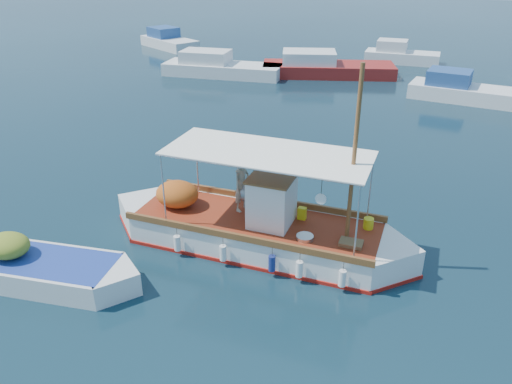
% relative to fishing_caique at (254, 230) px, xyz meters
% --- Properties ---
extents(ground, '(160.00, 160.00, 0.00)m').
position_rel_fishing_caique_xyz_m(ground, '(0.53, 0.64, -0.50)').
color(ground, black).
rests_on(ground, ground).
extents(fishing_caique, '(9.26, 2.88, 5.65)m').
position_rel_fishing_caique_xyz_m(fishing_caique, '(0.00, 0.00, 0.00)').
color(fishing_caique, white).
rests_on(fishing_caique, ground).
extents(dinghy, '(5.83, 2.00, 1.43)m').
position_rel_fishing_caique_xyz_m(dinghy, '(-4.89, -3.36, -0.20)').
color(dinghy, white).
rests_on(dinghy, ground).
extents(bg_boat_nw, '(7.97, 2.87, 1.80)m').
position_rel_fishing_caique_xyz_m(bg_boat_nw, '(-8.80, 19.31, -0.01)').
color(bg_boat_nw, silver).
rests_on(bg_boat_nw, ground).
extents(bg_boat_n, '(9.05, 4.79, 1.80)m').
position_rel_fishing_caique_xyz_m(bg_boat_n, '(-2.15, 21.43, -0.01)').
color(bg_boat_n, maroon).
rests_on(bg_boat_n, ground).
extents(bg_boat_ne, '(5.96, 3.17, 1.80)m').
position_rel_fishing_caique_xyz_m(bg_boat_ne, '(6.22, 18.03, -0.01)').
color(bg_boat_ne, silver).
rests_on(bg_boat_ne, ground).
extents(bg_boat_far_w, '(6.12, 4.97, 1.80)m').
position_rel_fishing_caique_xyz_m(bg_boat_far_w, '(-16.70, 27.44, -0.01)').
color(bg_boat_far_w, silver).
rests_on(bg_boat_far_w, ground).
extents(bg_boat_far_n, '(5.33, 2.17, 1.80)m').
position_rel_fishing_caique_xyz_m(bg_boat_far_n, '(2.40, 27.24, -0.01)').
color(bg_boat_far_n, silver).
rests_on(bg_boat_far_n, ground).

